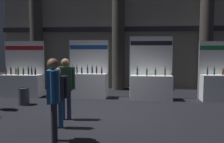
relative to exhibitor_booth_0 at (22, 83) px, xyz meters
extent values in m
plane|color=black|center=(4.03, -2.31, -0.59)|extent=(25.04, 25.04, 0.00)
cube|color=gray|center=(4.03, 2.88, 2.21)|extent=(12.52, 0.25, 5.61)
cube|color=#2D2D33|center=(4.03, 2.58, 2.49)|extent=(12.52, 0.20, 0.24)
cylinder|color=#423D38|center=(-0.25, 2.22, 1.91)|extent=(0.64, 0.64, 5.01)
cylinder|color=#423D38|center=(4.03, 2.22, 1.91)|extent=(0.64, 0.64, 5.01)
cylinder|color=#423D38|center=(8.32, 2.22, 1.91)|extent=(0.64, 0.64, 5.01)
cube|color=white|center=(0.00, -0.05, -0.12)|extent=(1.70, 0.60, 0.95)
cube|color=white|center=(0.00, 0.29, 0.61)|extent=(1.79, 0.04, 2.40)
cube|color=maroon|center=(0.00, 0.27, 1.51)|extent=(1.74, 0.01, 0.18)
cylinder|color=#472D14|center=(-0.68, -0.09, 0.47)|extent=(0.07, 0.07, 0.22)
cylinder|color=#472D14|center=(-0.68, -0.09, 0.62)|extent=(0.03, 0.03, 0.08)
cylinder|color=red|center=(-0.68, -0.09, 0.67)|extent=(0.03, 0.03, 0.02)
cylinder|color=black|center=(-0.49, -0.02, 0.49)|extent=(0.07, 0.07, 0.27)
cylinder|color=black|center=(-0.49, -0.02, 0.66)|extent=(0.03, 0.03, 0.08)
cylinder|color=gold|center=(-0.49, -0.02, 0.71)|extent=(0.03, 0.03, 0.02)
cylinder|color=#472D14|center=(-0.28, 0.02, 0.47)|extent=(0.07, 0.07, 0.23)
cylinder|color=#472D14|center=(-0.28, 0.02, 0.62)|extent=(0.03, 0.03, 0.06)
cylinder|color=black|center=(-0.28, 0.02, 0.66)|extent=(0.03, 0.03, 0.02)
cylinder|color=#19381E|center=(-0.10, -0.13, 0.49)|extent=(0.07, 0.07, 0.27)
cylinder|color=#19381E|center=(-0.10, -0.13, 0.67)|extent=(0.03, 0.03, 0.07)
cylinder|color=red|center=(-0.10, -0.13, 0.71)|extent=(0.03, 0.03, 0.02)
cylinder|color=#19381E|center=(0.10, -0.06, 0.48)|extent=(0.07, 0.07, 0.23)
cylinder|color=#19381E|center=(0.10, -0.06, 0.63)|extent=(0.03, 0.03, 0.08)
cylinder|color=gold|center=(0.10, -0.06, 0.68)|extent=(0.03, 0.03, 0.02)
cylinder|color=#19381E|center=(0.29, 0.02, 0.50)|extent=(0.07, 0.07, 0.28)
cylinder|color=#19381E|center=(0.29, 0.02, 0.67)|extent=(0.03, 0.03, 0.07)
cylinder|color=red|center=(0.29, 0.02, 0.72)|extent=(0.03, 0.03, 0.02)
cylinder|color=black|center=(0.49, -0.09, 0.49)|extent=(0.07, 0.07, 0.27)
cylinder|color=black|center=(0.49, -0.09, 0.66)|extent=(0.03, 0.03, 0.07)
cylinder|color=red|center=(0.49, -0.09, 0.71)|extent=(0.03, 0.03, 0.02)
cylinder|color=black|center=(0.65, -0.12, 0.48)|extent=(0.07, 0.07, 0.24)
cylinder|color=black|center=(0.65, -0.12, 0.64)|extent=(0.03, 0.03, 0.09)
cylinder|color=gold|center=(0.65, -0.12, 0.69)|extent=(0.03, 0.03, 0.02)
cube|color=white|center=(2.89, -0.02, -0.08)|extent=(1.61, 0.60, 1.03)
cube|color=white|center=(2.89, 0.32, 0.63)|extent=(1.70, 0.04, 2.44)
cube|color=navy|center=(2.89, 0.30, 1.54)|extent=(1.65, 0.01, 0.18)
cylinder|color=#19381E|center=(2.28, -0.06, 0.57)|extent=(0.07, 0.07, 0.27)
cylinder|color=#19381E|center=(2.28, -0.06, 0.75)|extent=(0.03, 0.03, 0.08)
cylinder|color=gold|center=(2.28, -0.06, 0.80)|extent=(0.03, 0.03, 0.02)
cylinder|color=#19381E|center=(2.47, -0.12, 0.58)|extent=(0.06, 0.06, 0.28)
cylinder|color=#19381E|center=(2.47, -0.12, 0.75)|extent=(0.03, 0.03, 0.08)
cylinder|color=black|center=(2.47, -0.12, 0.80)|extent=(0.03, 0.03, 0.02)
cylinder|color=black|center=(2.67, -0.12, 0.55)|extent=(0.07, 0.07, 0.23)
cylinder|color=black|center=(2.67, -0.12, 0.70)|extent=(0.03, 0.03, 0.07)
cylinder|color=gold|center=(2.67, -0.12, 0.74)|extent=(0.03, 0.03, 0.02)
cylinder|color=#19381E|center=(2.90, -0.02, 0.57)|extent=(0.07, 0.07, 0.26)
cylinder|color=#19381E|center=(2.90, -0.02, 0.74)|extent=(0.03, 0.03, 0.09)
cylinder|color=black|center=(2.90, -0.02, 0.80)|extent=(0.03, 0.03, 0.02)
cylinder|color=black|center=(3.09, 0.02, 0.56)|extent=(0.07, 0.07, 0.26)
cylinder|color=black|center=(3.09, 0.02, 0.73)|extent=(0.03, 0.03, 0.08)
cylinder|color=black|center=(3.09, 0.02, 0.79)|extent=(0.03, 0.03, 0.02)
cylinder|color=black|center=(3.28, -0.04, 0.56)|extent=(0.06, 0.06, 0.25)
cylinder|color=black|center=(3.28, -0.04, 0.73)|extent=(0.03, 0.03, 0.08)
cylinder|color=gold|center=(3.28, -0.04, 0.78)|extent=(0.03, 0.03, 0.02)
cylinder|color=black|center=(3.51, -0.10, 0.55)|extent=(0.06, 0.06, 0.22)
cylinder|color=black|center=(3.51, -0.10, 0.70)|extent=(0.03, 0.03, 0.07)
cylinder|color=gold|center=(3.51, -0.10, 0.74)|extent=(0.03, 0.03, 0.02)
cube|color=white|center=(5.54, -0.17, -0.10)|extent=(1.67, 0.60, 0.99)
cube|color=white|center=(5.54, 0.17, 0.69)|extent=(1.75, 0.04, 2.57)
cube|color=black|center=(5.54, 0.15, 1.70)|extent=(1.70, 0.01, 0.18)
cylinder|color=#19381E|center=(4.98, -0.11, 0.54)|extent=(0.07, 0.07, 0.27)
cylinder|color=#19381E|center=(4.98, -0.11, 0.71)|extent=(0.03, 0.03, 0.08)
cylinder|color=black|center=(4.98, -0.11, 0.76)|extent=(0.03, 0.03, 0.02)
cylinder|color=#19381E|center=(5.36, -0.25, 0.52)|extent=(0.06, 0.06, 0.25)
cylinder|color=#19381E|center=(5.36, -0.25, 0.68)|extent=(0.03, 0.03, 0.06)
cylinder|color=gold|center=(5.36, -0.25, 0.72)|extent=(0.03, 0.03, 0.02)
cylinder|color=#19381E|center=(5.71, -0.11, 0.51)|extent=(0.07, 0.07, 0.22)
cylinder|color=#19381E|center=(5.71, -0.11, 0.66)|extent=(0.03, 0.03, 0.09)
cylinder|color=gold|center=(5.71, -0.11, 0.72)|extent=(0.03, 0.03, 0.02)
cylinder|color=#472D14|center=(6.08, -0.18, 0.53)|extent=(0.06, 0.06, 0.27)
cylinder|color=#472D14|center=(6.08, -0.18, 0.71)|extent=(0.03, 0.03, 0.09)
cylinder|color=black|center=(6.08, -0.18, 0.76)|extent=(0.03, 0.03, 0.02)
cube|color=white|center=(8.30, -0.17, -0.07)|extent=(1.57, 0.60, 1.04)
cube|color=white|center=(8.30, 0.17, 0.59)|extent=(1.65, 0.04, 2.36)
cube|color=#1E6638|center=(8.30, 0.14, 1.51)|extent=(1.61, 0.01, 0.18)
cylinder|color=#19381E|center=(7.74, -0.15, 0.56)|extent=(0.06, 0.06, 0.23)
cylinder|color=#19381E|center=(7.74, -0.15, 0.72)|extent=(0.03, 0.03, 0.09)
cylinder|color=red|center=(7.74, -0.15, 0.77)|extent=(0.03, 0.03, 0.02)
cylinder|color=#19381E|center=(8.01, -0.12, 0.57)|extent=(0.06, 0.06, 0.25)
cylinder|color=#19381E|center=(8.01, -0.12, 0.73)|extent=(0.03, 0.03, 0.07)
cylinder|color=black|center=(8.01, -0.12, 0.77)|extent=(0.03, 0.03, 0.02)
cylinder|color=#472D14|center=(8.30, -0.22, 0.56)|extent=(0.07, 0.07, 0.23)
cylinder|color=#472D14|center=(8.30, -0.22, 0.71)|extent=(0.03, 0.03, 0.06)
cylinder|color=gold|center=(8.30, -0.22, 0.75)|extent=(0.03, 0.03, 0.02)
cylinder|color=#38383D|center=(0.80, -1.52, -0.29)|extent=(0.40, 0.40, 0.60)
torus|color=black|center=(0.80, -1.52, 0.02)|extent=(0.39, 0.39, 0.02)
cylinder|color=navy|center=(2.81, -3.19, -0.16)|extent=(0.12, 0.12, 0.86)
cylinder|color=navy|center=(2.98, -3.17, -0.16)|extent=(0.12, 0.12, 0.86)
cube|color=#33563D|center=(2.90, -3.18, 0.60)|extent=(0.42, 0.27, 0.68)
sphere|color=#8C6647|center=(2.90, -3.18, 1.07)|extent=(0.24, 0.24, 0.24)
cylinder|color=#33563D|center=(2.66, -3.21, 0.62)|extent=(0.08, 0.08, 0.64)
cylinder|color=#33563D|center=(3.13, -3.15, 0.62)|extent=(0.08, 0.08, 0.64)
cylinder|color=#23232D|center=(3.11, -4.78, -0.15)|extent=(0.12, 0.12, 0.89)
cylinder|color=#23232D|center=(3.16, -4.95, -0.15)|extent=(0.12, 0.12, 0.89)
cube|color=navy|center=(3.14, -4.86, 0.65)|extent=(0.35, 0.48, 0.70)
sphere|color=brown|center=(3.14, -4.86, 1.13)|extent=(0.24, 0.24, 0.24)
cylinder|color=navy|center=(3.07, -4.61, 0.67)|extent=(0.08, 0.08, 0.67)
cylinder|color=navy|center=(3.20, -5.11, 0.67)|extent=(0.08, 0.08, 0.67)
cylinder|color=navy|center=(2.82, -3.93, -0.21)|extent=(0.12, 0.12, 0.76)
cylinder|color=navy|center=(2.98, -3.92, -0.21)|extent=(0.12, 0.12, 0.76)
cube|color=#23232D|center=(2.90, -3.93, 0.47)|extent=(0.39, 0.24, 0.60)
sphere|color=tan|center=(2.90, -3.93, 0.88)|extent=(0.21, 0.21, 0.21)
cylinder|color=#23232D|center=(2.67, -3.93, 0.48)|extent=(0.08, 0.08, 0.57)
cylinder|color=#23232D|center=(3.14, -3.92, 0.48)|extent=(0.08, 0.08, 0.57)
camera|label=1|loc=(4.88, -9.73, 1.43)|focal=37.78mm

